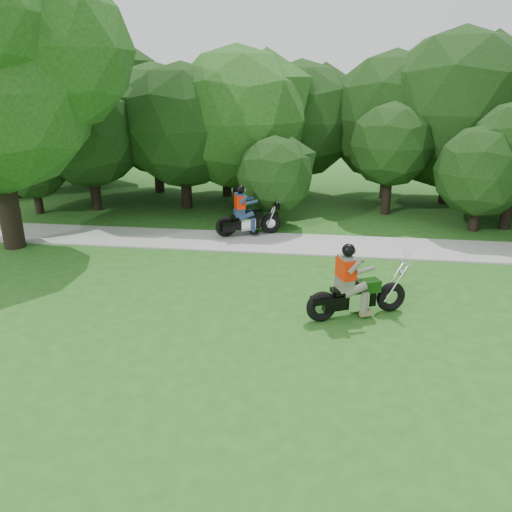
{
  "coord_description": "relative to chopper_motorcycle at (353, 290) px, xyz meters",
  "views": [
    {
      "loc": [
        -0.3,
        -8.27,
        5.43
      ],
      "look_at": [
        -1.96,
        4.16,
        0.91
      ],
      "focal_mm": 35.0,
      "sensor_mm": 36.0,
      "label": 1
    }
  ],
  "objects": [
    {
      "name": "ground",
      "position": [
        -0.54,
        -2.72,
        -0.69
      ],
      "size": [
        100.0,
        100.0,
        0.0
      ],
      "primitive_type": "plane",
      "color": "#245D1A",
      "rests_on": "ground"
    },
    {
      "name": "chopper_motorcycle",
      "position": [
        0.0,
        0.0,
        0.0
      ],
      "size": [
        2.5,
        1.47,
        1.86
      ],
      "rotation": [
        0.0,
        0.0,
        0.43
      ],
      "color": "black",
      "rests_on": "ground"
    },
    {
      "name": "walkway",
      "position": [
        -0.54,
        5.28,
        -0.66
      ],
      "size": [
        60.0,
        2.2,
        0.06
      ],
      "primitive_type": "cube",
      "color": "#ACACA6",
      "rests_on": "ground"
    },
    {
      "name": "tree_line",
      "position": [
        0.57,
        12.05,
        2.98
      ],
      "size": [
        39.99,
        11.8,
        7.75
      ],
      "color": "black",
      "rests_on": "ground"
    },
    {
      "name": "touring_motorcycle",
      "position": [
        -3.52,
        5.92,
        0.04
      ],
      "size": [
        2.3,
        1.38,
        1.84
      ],
      "rotation": [
        0.0,
        0.0,
        0.39
      ],
      "color": "black",
      "rests_on": "walkway"
    }
  ]
}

